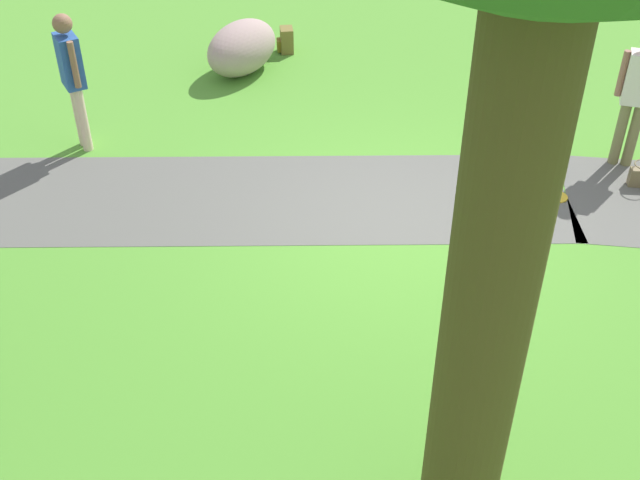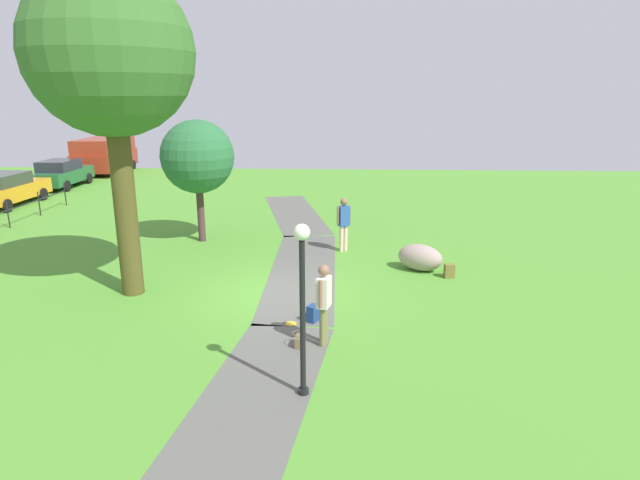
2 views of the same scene
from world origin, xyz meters
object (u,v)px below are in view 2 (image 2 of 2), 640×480
lawn_boulder (420,257)px  spare_backpack_on_lawn (312,314)px  delivery_van (105,154)px  backpack_by_boulder (449,271)px  parked_suv_orange (5,189)px  woman_with_handbag (324,299)px  young_tree_near_path (197,157)px  lamp_post (302,291)px  large_shade_tree (110,56)px  man_near_boulder (344,220)px  frisbee_on_grass (291,324)px  parked_sedan_grey (62,173)px  handbag_on_grass (298,340)px

lawn_boulder → spare_backpack_on_lawn: lawn_boulder is taller
delivery_van → lawn_boulder: bearing=-136.8°
backpack_by_boulder → parked_suv_orange: 21.15m
woman_with_handbag → spare_backpack_on_lawn: woman_with_handbag is taller
young_tree_near_path → lamp_post: 10.94m
lawn_boulder → backpack_by_boulder: bearing=-130.0°
spare_backpack_on_lawn → parked_suv_orange: 19.72m
large_shade_tree → backpack_by_boulder: 10.56m
woman_with_handbag → delivery_van: delivery_van is taller
lamp_post → man_near_boulder: size_ratio=1.71×
young_tree_near_path → frisbee_on_grass: size_ratio=16.66×
man_near_boulder → backpack_by_boulder: man_near_boulder is taller
man_near_boulder → frisbee_on_grass: bearing=168.9°
frisbee_on_grass → parked_sedan_grey: 23.14m
lawn_boulder → delivery_van: size_ratio=0.28×
man_near_boulder → parked_suv_orange: man_near_boulder is taller
parked_suv_orange → parked_sedan_grey: (5.14, -0.01, -0.00)m
large_shade_tree → handbag_on_grass: large_shade_tree is taller
lawn_boulder → frisbee_on_grass: 5.38m
parked_suv_orange → lawn_boulder: bearing=-115.1°
woman_with_handbag → man_near_boulder: size_ratio=0.98×
large_shade_tree → parked_sedan_grey: size_ratio=1.86×
parked_suv_orange → delivery_van: (10.99, 0.08, 0.46)m
lawn_boulder → frisbee_on_grass: bearing=139.5°
lawn_boulder → delivery_van: 26.83m
lamp_post → spare_backpack_on_lawn: size_ratio=7.78×
man_near_boulder → parked_sedan_grey: size_ratio=0.42×
parked_suv_orange → lamp_post: bearing=-135.5°
frisbee_on_grass → parked_sedan_grey: bearing=39.7°
man_near_boulder → delivery_van: delivery_van is taller
spare_backpack_on_lawn → delivery_van: (23.45, 15.36, 1.07)m
large_shade_tree → lamp_post: size_ratio=2.60×
large_shade_tree → woman_with_handbag: bearing=-118.1°
large_shade_tree → spare_backpack_on_lawn: 7.78m
parked_sedan_grey → man_near_boulder: bearing=-126.5°
handbag_on_grass → frisbee_on_grass: size_ratio=1.28×
parked_suv_orange → parked_sedan_grey: 5.14m
lamp_post → large_shade_tree: bearing=46.3°
lawn_boulder → man_near_boulder: (1.89, 2.31, 0.67)m
large_shade_tree → man_near_boulder: size_ratio=4.45×
frisbee_on_grass → delivery_van: bearing=32.2°
lawn_boulder → parked_suv_orange: 20.18m
young_tree_near_path → delivery_van: (16.61, 10.93, -1.75)m
spare_backpack_on_lawn → parked_sedan_grey: bearing=41.0°
woman_with_handbag → frisbee_on_grass: (0.98, 0.80, -1.03)m
woman_with_handbag → parked_sedan_grey: 24.39m
lamp_post → parked_suv_orange: 21.85m
spare_backpack_on_lawn → woman_with_handbag: bearing=-165.1°
woman_with_handbag → man_near_boulder: bearing=-3.1°
backpack_by_boulder → parked_sedan_grey: size_ratio=0.09×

